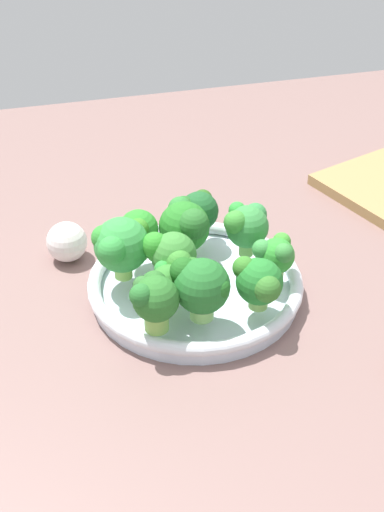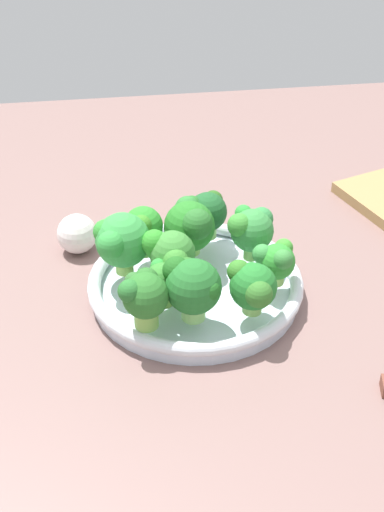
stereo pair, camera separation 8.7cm
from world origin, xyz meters
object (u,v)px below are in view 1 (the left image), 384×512
Objects in this scene: broccoli_floret_0 at (138,230)px; broccoli_floret_6 at (259,281)px; broccoli_floret_3 at (198,211)px; broccoli_floret_9 at (246,225)px; bowl at (192,286)px; broccoli_floret_2 at (171,255)px; garlic_bulb at (67,242)px; broccoli_floret_1 at (184,225)px; broccoli_floret_4 at (169,283)px; broccoli_floret_10 at (276,254)px; broccoli_floret_5 at (201,285)px; broccoli_floret_8 at (154,298)px; broccoli_floret_7 at (120,246)px.

broccoli_floret_0 is 0.98× the size of broccoli_floret_6.
broccoli_floret_3 is 0.92× the size of broccoli_floret_9.
bowl is 3.85× the size of broccoli_floret_9.
broccoli_floret_0 is at bearing -9.98° from broccoli_floret_9.
broccoli_floret_2 is 17.34cm from garlic_bulb.
broccoli_floret_6 is at bearing 112.36° from broccoli_floret_1.
garlic_bulb is at bearing -10.95° from broccoli_floret_3.
broccoli_floret_6 is (-9.65, 3.00, 0.56)cm from broccoli_floret_4.
broccoli_floret_6 is at bearing 51.77° from broccoli_floret_10.
broccoli_floret_1 is at bearing 179.66° from broccoli_floret_0.
broccoli_floret_4 is 4.32cm from broccoli_floret_5.
broccoli_floret_10 is (-13.58, -2.00, 0.21)cm from broccoli_floret_4.
broccoli_floret_1 is at bearing -117.66° from broccoli_floret_2.
bowl is at bearing -128.39° from broccoli_floret_8.
broccoli_floret_5 is at bearing 24.75° from broccoli_floret_10.
broccoli_floret_9 is at bearing -100.89° from broccoli_floret_6.
broccoli_floret_2 is 11.15cm from broccoli_floret_3.
broccoli_floret_6 is (-5.29, 12.86, -0.47)cm from broccoli_floret_1.
broccoli_floret_8 is (6.41, 8.09, 5.55)cm from bowl.
broccoli_floret_8 is (6.83, 13.37, 0.04)cm from broccoli_floret_1.
broccoli_floret_0 is 13.54cm from broccoli_floret_5.
broccoli_floret_2 is 6.92cm from broccoli_floret_5.
broccoli_floret_7 is 18.54cm from broccoli_floret_10.
broccoli_floret_5 is at bearing 104.63° from broccoli_floret_2.
broccoli_floret_9 reaches higher than broccoli_floret_0.
broccoli_floret_5 is (4.10, 16.18, 0.59)cm from broccoli_floret_3.
broccoli_floret_2 is at bearing -75.37° from broccoli_floret_5.
broccoli_floret_5 is 13.69cm from broccoli_floret_9.
garlic_bulb is at bearing -70.01° from broccoli_floret_8.
broccoli_floret_6 reaches higher than broccoli_floret_10.
broccoli_floret_7 is at bearing 118.48° from garlic_bulb.
broccoli_floret_5 reaches higher than broccoli_floret_4.
bowl is 11.72cm from broccoli_floret_8.
broccoli_floret_6 is 0.86× the size of broccoli_floret_7.
broccoli_floret_0 is at bearing -81.71° from broccoli_floret_4.
broccoli_floret_7 is at bearing -13.20° from bowl.
broccoli_floret_8 is (12.12, 0.51, 0.51)cm from broccoli_floret_6.
broccoli_floret_9 reaches higher than garlic_bulb.
broccoli_floret_3 is 0.93× the size of broccoli_floret_8.
broccoli_floret_9 is at bearing -160.07° from broccoli_floret_2.
broccoli_floret_8 is at bearing 2.41° from broccoli_floret_6.
bowl is at bearing 135.32° from broccoli_floret_0.
bowl is 3.53× the size of broccoli_floret_5.
broccoli_floret_9 is (-7.75, -3.01, 5.72)cm from bowl.
bowl is 6.29cm from broccoli_floret_2.
broccoli_floret_4 is (-1.44, 9.90, -1.19)cm from broccoli_floret_0.
broccoli_floret_9 is (-4.67, 5.67, 0.53)cm from broccoli_floret_3.
broccoli_floret_0 is 1.24× the size of broccoli_floret_10.
broccoli_floret_1 is 1.20× the size of broccoli_floret_3.
bowl is at bearing -97.76° from broccoli_floret_5.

